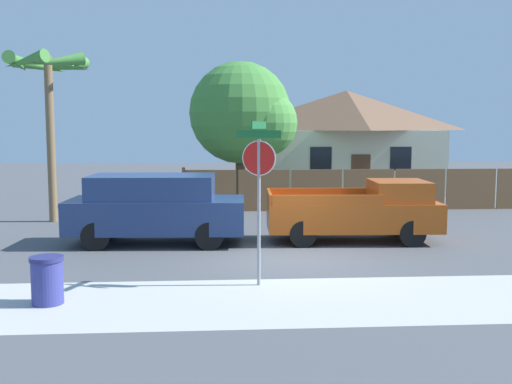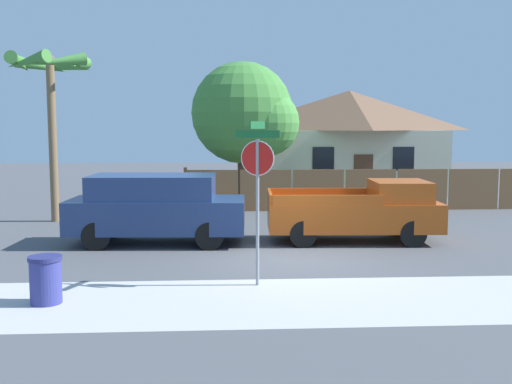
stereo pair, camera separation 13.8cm
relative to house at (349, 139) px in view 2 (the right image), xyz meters
name	(u,v)px [view 2 (the right image)]	position (x,y,z in m)	size (l,w,h in m)	color
ground_plane	(292,259)	(-4.84, -16.04, -2.66)	(80.00, 80.00, 0.00)	#4C4F54
sidewalk_strip	(314,300)	(-4.84, -19.64, -2.65)	(36.00, 3.20, 0.01)	#B2B2AD
wooden_fence	(371,190)	(-0.72, -7.55, -1.84)	(14.62, 0.12, 1.72)	brown
house	(349,139)	(0.00, 0.00, 0.00)	(9.03, 7.07, 5.12)	beige
oak_tree	(247,115)	(-5.50, -5.87, 1.10)	(4.41, 4.20, 5.95)	brown
palm_tree	(50,78)	(-12.37, -9.63, 2.29)	(2.83, 3.04, 5.75)	brown
red_suv	(156,207)	(-8.41, -13.87, -1.61)	(4.96, 2.25, 1.94)	navy
orange_pickup	(360,212)	(-2.63, -13.88, -1.79)	(4.93, 2.16, 1.75)	#B74C14
stop_sign	(257,174)	(-5.84, -18.49, -0.34)	(0.89, 0.80, 3.39)	gray
trash_bin	(46,280)	(-9.86, -19.55, -2.20)	(0.62, 0.62, 0.90)	navy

